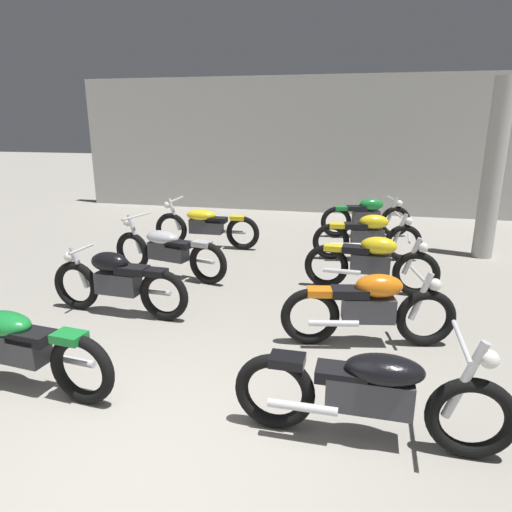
# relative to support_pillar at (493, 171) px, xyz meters

# --- Properties ---
(ground_plane) EXTENTS (60.00, 60.00, 0.00)m
(ground_plane) POSITION_rel_support_pillar_xyz_m (-3.72, -6.61, -1.60)
(ground_plane) COLOR gray
(back_wall) EXTENTS (13.14, 0.24, 3.60)m
(back_wall) POSITION_rel_support_pillar_xyz_m (-3.72, 3.76, 0.20)
(back_wall) COLOR #B2B2AD
(back_wall) RESTS_ON ground
(support_pillar) EXTENTS (0.36, 0.36, 3.20)m
(support_pillar) POSITION_rel_support_pillar_xyz_m (0.00, 0.00, 0.00)
(support_pillar) COLOR #B2B2AD
(support_pillar) RESTS_ON ground
(motorcycle_left_row_0) EXTENTS (2.17, 0.68, 0.97)m
(motorcycle_left_row_0) POSITION_rel_support_pillar_xyz_m (-5.34, -5.82, -1.15)
(motorcycle_left_row_0) COLOR black
(motorcycle_left_row_0) RESTS_ON ground
(motorcycle_left_row_1) EXTENTS (1.97, 0.48, 0.88)m
(motorcycle_left_row_1) POSITION_rel_support_pillar_xyz_m (-5.28, -4.00, -1.14)
(motorcycle_left_row_1) COLOR black
(motorcycle_left_row_1) RESTS_ON ground
(motorcycle_left_row_2) EXTENTS (2.14, 0.78, 0.97)m
(motorcycle_left_row_2) POSITION_rel_support_pillar_xyz_m (-5.26, -2.43, -1.15)
(motorcycle_left_row_2) COLOR black
(motorcycle_left_row_2) RESTS_ON ground
(motorcycle_left_row_3) EXTENTS (2.17, 0.68, 0.97)m
(motorcycle_left_row_3) POSITION_rel_support_pillar_xyz_m (-5.27, -0.55, -1.15)
(motorcycle_left_row_3) COLOR black
(motorcycle_left_row_3) RESTS_ON ground
(motorcycle_right_row_0) EXTENTS (2.17, 0.68, 0.97)m
(motorcycle_right_row_0) POSITION_rel_support_pillar_xyz_m (-2.08, -5.87, -1.15)
(motorcycle_right_row_0) COLOR black
(motorcycle_right_row_0) RESTS_ON ground
(motorcycle_right_row_1) EXTENTS (1.95, 0.63, 0.88)m
(motorcycle_right_row_1) POSITION_rel_support_pillar_xyz_m (-2.09, -4.15, -1.14)
(motorcycle_right_row_1) COLOR black
(motorcycle_right_row_1) RESTS_ON ground
(motorcycle_right_row_2) EXTENTS (1.97, 0.48, 0.88)m
(motorcycle_right_row_2) POSITION_rel_support_pillar_xyz_m (-2.06, -2.38, -1.14)
(motorcycle_right_row_2) COLOR black
(motorcycle_right_row_2) RESTS_ON ground
(motorcycle_right_row_3) EXTENTS (1.96, 0.58, 0.88)m
(motorcycle_right_row_3) POSITION_rel_support_pillar_xyz_m (-2.11, -0.72, -1.14)
(motorcycle_right_row_3) COLOR black
(motorcycle_right_row_3) RESTS_ON ground
(motorcycle_right_row_4) EXTENTS (1.94, 0.69, 0.88)m
(motorcycle_right_row_4) POSITION_rel_support_pillar_xyz_m (-2.14, 1.10, -1.14)
(motorcycle_right_row_4) COLOR black
(motorcycle_right_row_4) RESTS_ON ground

